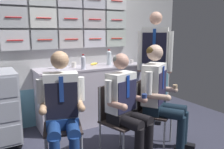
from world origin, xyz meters
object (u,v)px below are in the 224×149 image
object	(u,v)px
crew_member_left	(62,106)
paper_cup_tan	(132,61)
service_trolley	(1,106)
water_bottle_blue_cap	(109,58)
snack_banana	(94,64)
crew_member_right	(127,104)
folding_chair_left	(62,117)
crew_member_standing	(155,57)
folding_chair_right	(116,113)
crew_member_near_trolley	(160,92)
folding_chair_near_trolley	(147,106)

from	to	relation	value
crew_member_left	paper_cup_tan	distance (m)	1.92
service_trolley	water_bottle_blue_cap	distance (m)	1.74
water_bottle_blue_cap	paper_cup_tan	distance (m)	0.45
service_trolley	snack_banana	distance (m)	1.52
crew_member_right	snack_banana	distance (m)	1.40
folding_chair_left	paper_cup_tan	world-z (taller)	paper_cup_tan
paper_cup_tan	folding_chair_left	bearing A→B (deg)	-149.77
crew_member_standing	snack_banana	world-z (taller)	crew_member_standing
folding_chair_right	water_bottle_blue_cap	size ratio (longest dim) A/B	3.25
crew_member_left	crew_member_standing	xyz separation A→B (m)	(1.69, 0.57, 0.36)
folding_chair_left	water_bottle_blue_cap	xyz separation A→B (m)	(1.10, 0.91, 0.51)
folding_chair_left	crew_member_near_trolley	xyz separation A→B (m)	(1.17, -0.27, 0.20)
folding_chair_left	folding_chair_near_trolley	world-z (taller)	same
service_trolley	folding_chair_near_trolley	world-z (taller)	service_trolley
crew_member_near_trolley	crew_member_left	bearing A→B (deg)	174.39
service_trolley	crew_member_near_trolley	size ratio (longest dim) A/B	0.74
service_trolley	crew_member_near_trolley	world-z (taller)	crew_member_near_trolley
crew_member_right	crew_member_standing	size ratio (longest dim) A/B	0.70
crew_member_left	water_bottle_blue_cap	xyz separation A→B (m)	(1.14, 1.06, 0.34)
crew_member_right	paper_cup_tan	distance (m)	1.55
folding_chair_right	folding_chair_near_trolley	world-z (taller)	same
folding_chair_left	crew_member_left	xyz separation A→B (m)	(-0.04, -0.15, 0.18)
folding_chair_right	water_bottle_blue_cap	distance (m)	1.30
folding_chair_right	crew_member_near_trolley	world-z (taller)	crew_member_near_trolley
crew_member_right	crew_member_standing	bearing A→B (deg)	36.60
folding_chair_left	crew_member_near_trolley	distance (m)	1.22
crew_member_near_trolley	crew_member_standing	world-z (taller)	crew_member_standing
folding_chair_left	paper_cup_tan	size ratio (longest dim) A/B	13.32
crew_member_left	folding_chair_right	size ratio (longest dim) A/B	1.50
service_trolley	snack_banana	xyz separation A→B (m)	(1.44, 0.23, 0.42)
crew_member_standing	water_bottle_blue_cap	xyz separation A→B (m)	(-0.54, 0.49, -0.03)
folding_chair_left	crew_member_standing	xyz separation A→B (m)	(1.64, 0.41, 0.54)
crew_member_right	water_bottle_blue_cap	bearing A→B (deg)	69.73
paper_cup_tan	snack_banana	size ratio (longest dim) A/B	0.37
service_trolley	crew_member_standing	xyz separation A→B (m)	(2.20, -0.38, 0.54)
crew_member_near_trolley	paper_cup_tan	xyz separation A→B (m)	(0.37, 1.17, 0.22)
service_trolley	snack_banana	bearing A→B (deg)	9.22
crew_member_left	snack_banana	size ratio (longest dim) A/B	7.34
folding_chair_near_trolley	crew_member_standing	bearing A→B (deg)	44.83
service_trolley	crew_member_standing	size ratio (longest dim) A/B	0.55
folding_chair_left	paper_cup_tan	distance (m)	1.84
folding_chair_near_trolley	crew_member_near_trolley	bearing A→B (deg)	-55.58
folding_chair_right	crew_member_standing	xyz separation A→B (m)	(1.05, 0.59, 0.54)
folding_chair_near_trolley	crew_member_standing	world-z (taller)	crew_member_standing
folding_chair_left	crew_member_standing	world-z (taller)	crew_member_standing
service_trolley	paper_cup_tan	world-z (taller)	paper_cup_tan
water_bottle_blue_cap	snack_banana	distance (m)	0.27
water_bottle_blue_cap	folding_chair_left	bearing A→B (deg)	-140.50
folding_chair_left	crew_member_right	bearing A→B (deg)	-26.99
crew_member_right	water_bottle_blue_cap	xyz separation A→B (m)	(0.46, 1.24, 0.36)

